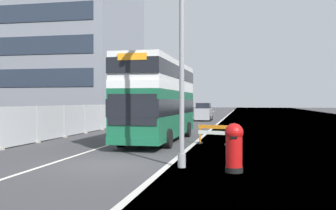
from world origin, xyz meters
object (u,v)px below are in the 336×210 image
object	(u,v)px
roadworks_barrier	(213,132)
car_receding_mid	(204,112)
double_decker_bus	(159,99)
car_oncoming_near	(156,115)
car_receding_far	(175,112)
red_pillar_postbox	(234,145)
lamppost_foreground	(182,59)

from	to	relation	value
roadworks_barrier	car_receding_mid	xyz separation A→B (m)	(-3.22, 25.82, 0.38)
double_decker_bus	roadworks_barrier	world-z (taller)	double_decker_bus
double_decker_bus	car_oncoming_near	distance (m)	16.39
double_decker_bus	car_receding_far	bearing A→B (deg)	98.50
car_oncoming_near	car_receding_mid	bearing A→B (deg)	65.93
red_pillar_postbox	car_receding_far	world-z (taller)	car_receding_far
lamppost_foreground	car_receding_mid	world-z (taller)	lamppost_foreground
roadworks_barrier	car_receding_mid	distance (m)	26.02
red_pillar_postbox	roadworks_barrier	size ratio (longest dim) A/B	0.94
lamppost_foreground	car_receding_mid	distance (m)	33.83
roadworks_barrier	car_oncoming_near	xyz separation A→B (m)	(-7.18, 16.96, 0.28)
car_oncoming_near	car_receding_mid	xyz separation A→B (m)	(3.96, 8.86, 0.10)
double_decker_bus	roadworks_barrier	xyz separation A→B (m)	(3.32, -1.10, -1.86)
double_decker_bus	car_receding_mid	distance (m)	24.76
car_receding_mid	car_receding_far	size ratio (longest dim) A/B	1.05
double_decker_bus	car_receding_mid	xyz separation A→B (m)	(0.10, 24.72, -1.49)
roadworks_barrier	car_receding_far	bearing A→B (deg)	103.88
lamppost_foreground	roadworks_barrier	xyz separation A→B (m)	(0.52, 7.78, -3.27)
double_decker_bus	red_pillar_postbox	distance (m)	10.69
roadworks_barrier	car_receding_mid	bearing A→B (deg)	97.11
lamppost_foreground	roadworks_barrier	distance (m)	8.45
car_oncoming_near	car_receding_far	xyz separation A→B (m)	(-0.80, 15.33, -0.02)
car_oncoming_near	car_receding_far	world-z (taller)	car_oncoming_near
double_decker_bus	lamppost_foreground	size ratio (longest dim) A/B	1.34
double_decker_bus	car_receding_mid	world-z (taller)	double_decker_bus
double_decker_bus	lamppost_foreground	distance (m)	9.42
lamppost_foreground	car_receding_mid	size ratio (longest dim) A/B	1.99
car_oncoming_near	car_receding_mid	size ratio (longest dim) A/B	0.99
lamppost_foreground	red_pillar_postbox	world-z (taller)	lamppost_foreground
double_decker_bus	car_receding_far	size ratio (longest dim) A/B	2.80
car_oncoming_near	car_receding_far	bearing A→B (deg)	92.99
double_decker_bus	car_oncoming_near	xyz separation A→B (m)	(-3.86, 15.86, -1.59)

